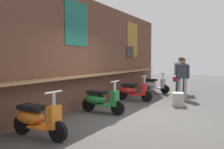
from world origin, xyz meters
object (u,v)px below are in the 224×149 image
Objects in this scene: scooter_red at (132,91)px; scooter_orange at (36,118)px; scooter_silver at (153,85)px; shopper_browsing at (181,71)px; merchandise_crate at (178,99)px; scooter_green at (100,100)px; shopper_with_handbag at (182,74)px.

scooter_orange is at bearing -92.85° from scooter_red.
shopper_browsing reaches higher than scooter_silver.
scooter_red is 0.83× the size of shopper_browsing.
scooter_orange is 0.83× the size of shopper_browsing.
scooter_orange reaches higher than merchandise_crate.
scooter_orange is 2.52m from scooter_green.
shopper_browsing reaches higher than scooter_red.
scooter_red is at bearing 91.07° from scooter_orange.
scooter_red is (2.35, -0.00, 0.00)m from scooter_green.
scooter_silver is (4.82, -0.00, 0.00)m from scooter_green.
scooter_green is at bearing 158.48° from shopper_browsing.
shopper_with_handbag is 1.93m from merchandise_crate.
scooter_orange is at bearing 162.25° from shopper_browsing.
scooter_green is at bearing 142.38° from merchandise_crate.
scooter_green is 0.86× the size of shopper_with_handbag.
scooter_red is 3.04× the size of merchandise_crate.
shopper_with_handbag is at bearing -175.03° from shopper_browsing.
scooter_red is 2.33m from shopper_with_handbag.
shopper_with_handbag is 0.96× the size of shopper_browsing.
merchandise_crate is (-1.75, -0.24, -0.77)m from shopper_with_handbag.
scooter_silver is (2.47, -0.00, 0.00)m from scooter_red.
scooter_green is 4.33m from shopper_with_handbag.
shopper_browsing is (0.57, -1.15, 0.65)m from scooter_silver.
scooter_orange is 1.00× the size of scooter_green.
shopper_with_handbag is at bearing 7.79° from merchandise_crate.
merchandise_crate is (2.26, -1.74, -0.17)m from scooter_green.
scooter_red is (4.86, -0.00, 0.00)m from scooter_orange.
shopper_browsing reaches higher than shopper_with_handbag.
scooter_silver reaches higher than merchandise_crate.
scooter_silver is at bearing 87.15° from scooter_red.
scooter_red is at bearing 149.81° from shopper_browsing.
shopper_with_handbag reaches higher than scooter_red.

